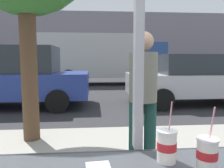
# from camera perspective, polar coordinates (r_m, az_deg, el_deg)

# --- Properties ---
(ground_plane) EXTENTS (60.00, 60.00, 0.00)m
(ground_plane) POSITION_cam_1_polar(r_m,az_deg,el_deg) (9.34, -3.12, -2.58)
(ground_plane) COLOR #2D2D30
(sidewalk_strip) EXTENTS (16.00, 2.80, 0.15)m
(sidewalk_strip) POSITION_cam_1_polar(r_m,az_deg,el_deg) (3.16, 0.52, -19.85)
(sidewalk_strip) COLOR #9E998E
(sidewalk_strip) RESTS_ON ground
(building_facade_far) EXTENTS (28.00, 1.20, 5.71)m
(building_facade_far) POSITION_cam_1_polar(r_m,az_deg,el_deg) (21.53, -4.16, 10.20)
(building_facade_far) COLOR gray
(building_facade_far) RESTS_ON ground
(soda_cup_left) EXTENTS (0.10, 0.10, 0.32)m
(soda_cup_left) POSITION_cam_1_polar(r_m,az_deg,el_deg) (1.22, 22.98, -15.96)
(soda_cup_left) COLOR silver
(soda_cup_left) RESTS_ON window_counter
(soda_cup_right) EXTENTS (0.11, 0.11, 0.33)m
(soda_cup_right) POSITION_cam_1_polar(r_m,az_deg,el_deg) (1.25, 13.71, -14.92)
(soda_cup_right) COLOR white
(soda_cup_right) RESTS_ON window_counter
(napkin_wrapper) EXTENTS (0.13, 0.10, 0.00)m
(napkin_wrapper) POSITION_cam_1_polar(r_m,az_deg,el_deg) (1.20, -3.58, -20.00)
(napkin_wrapper) COLOR white
(napkin_wrapper) RESTS_ON window_counter
(parked_car_blue) EXTENTS (4.32, 2.02, 1.84)m
(parked_car_blue) POSITION_cam_1_polar(r_m,az_deg,el_deg) (7.40, -22.82, 1.66)
(parked_car_blue) COLOR #283D93
(parked_car_blue) RESTS_ON ground
(parked_car_silver) EXTENTS (4.25, 2.03, 1.60)m
(parked_car_silver) POSITION_cam_1_polar(r_m,az_deg,el_deg) (7.76, 20.07, 1.29)
(parked_car_silver) COLOR #BCBCC1
(parked_car_silver) RESTS_ON ground
(box_truck) EXTENTS (6.91, 2.44, 2.79)m
(box_truck) POSITION_cam_1_polar(r_m,az_deg,el_deg) (12.92, -2.88, 6.83)
(box_truck) COLOR beige
(box_truck) RESTS_ON ground
(pedestrian) EXTENTS (0.32, 0.32, 1.63)m
(pedestrian) POSITION_cam_1_polar(r_m,az_deg,el_deg) (2.60, 7.87, -2.31)
(pedestrian) COLOR #1D463E
(pedestrian) RESTS_ON sidewalk_strip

